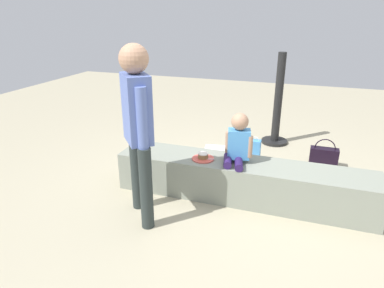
{
  "coord_description": "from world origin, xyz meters",
  "views": [
    {
      "loc": [
        0.5,
        -2.97,
        1.75
      ],
      "look_at": [
        -0.42,
        -0.3,
        0.64
      ],
      "focal_mm": 31.75,
      "sensor_mm": 36.0,
      "label": 1
    }
  ],
  "objects_px": {
    "adult_standing": "(137,120)",
    "cake_plate": "(203,157)",
    "party_cup_red": "(342,188)",
    "cake_box_white": "(215,154)",
    "child_seated": "(238,141)",
    "handbag_black_leather": "(324,157)",
    "handbag_brown_canvas": "(198,164)",
    "water_bottle_near_gift": "(246,172)",
    "gift_bag": "(250,151)"
  },
  "relations": [
    {
      "from": "adult_standing",
      "to": "cake_plate",
      "type": "relative_size",
      "value": 6.79
    },
    {
      "from": "party_cup_red",
      "to": "cake_box_white",
      "type": "xyz_separation_m",
      "value": [
        -1.46,
        0.41,
        0.01
      ]
    },
    {
      "from": "cake_box_white",
      "to": "child_seated",
      "type": "bearing_deg",
      "value": -62.68
    },
    {
      "from": "cake_plate",
      "to": "handbag_black_leather",
      "type": "bearing_deg",
      "value": 42.47
    },
    {
      "from": "adult_standing",
      "to": "handbag_black_leather",
      "type": "distance_m",
      "value": 2.4
    },
    {
      "from": "child_seated",
      "to": "handbag_brown_canvas",
      "type": "height_order",
      "value": "child_seated"
    },
    {
      "from": "handbag_brown_canvas",
      "to": "cake_plate",
      "type": "bearing_deg",
      "value": -67.21
    },
    {
      "from": "water_bottle_near_gift",
      "to": "handbag_black_leather",
      "type": "bearing_deg",
      "value": 38.16
    },
    {
      "from": "child_seated",
      "to": "party_cup_red",
      "type": "height_order",
      "value": "child_seated"
    },
    {
      "from": "cake_box_white",
      "to": "handbag_black_leather",
      "type": "distance_m",
      "value": 1.29
    },
    {
      "from": "adult_standing",
      "to": "handbag_black_leather",
      "type": "relative_size",
      "value": 4.24
    },
    {
      "from": "adult_standing",
      "to": "party_cup_red",
      "type": "height_order",
      "value": "adult_standing"
    },
    {
      "from": "child_seated",
      "to": "cake_box_white",
      "type": "relative_size",
      "value": 1.5
    },
    {
      "from": "cake_plate",
      "to": "party_cup_red",
      "type": "xyz_separation_m",
      "value": [
        1.35,
        0.49,
        -0.35
      ]
    },
    {
      "from": "child_seated",
      "to": "gift_bag",
      "type": "distance_m",
      "value": 0.99
    },
    {
      "from": "handbag_brown_canvas",
      "to": "cake_box_white",
      "type": "bearing_deg",
      "value": 77.86
    },
    {
      "from": "cake_plate",
      "to": "water_bottle_near_gift",
      "type": "distance_m",
      "value": 0.64
    },
    {
      "from": "child_seated",
      "to": "handbag_brown_canvas",
      "type": "relative_size",
      "value": 1.74
    },
    {
      "from": "child_seated",
      "to": "water_bottle_near_gift",
      "type": "distance_m",
      "value": 0.64
    },
    {
      "from": "adult_standing",
      "to": "water_bottle_near_gift",
      "type": "distance_m",
      "value": 1.49
    },
    {
      "from": "handbag_black_leather",
      "to": "cake_plate",
      "type": "bearing_deg",
      "value": -137.53
    },
    {
      "from": "cake_box_white",
      "to": "handbag_brown_canvas",
      "type": "bearing_deg",
      "value": -102.14
    },
    {
      "from": "adult_standing",
      "to": "child_seated",
      "type": "bearing_deg",
      "value": 40.02
    },
    {
      "from": "child_seated",
      "to": "handbag_brown_canvas",
      "type": "bearing_deg",
      "value": 140.73
    },
    {
      "from": "child_seated",
      "to": "cake_box_white",
      "type": "bearing_deg",
      "value": 117.32
    },
    {
      "from": "water_bottle_near_gift",
      "to": "handbag_black_leather",
      "type": "distance_m",
      "value": 1.03
    },
    {
      "from": "cake_plate",
      "to": "gift_bag",
      "type": "distance_m",
      "value": 1.01
    },
    {
      "from": "child_seated",
      "to": "handbag_black_leather",
      "type": "height_order",
      "value": "child_seated"
    },
    {
      "from": "water_bottle_near_gift",
      "to": "cake_box_white",
      "type": "bearing_deg",
      "value": 135.18
    },
    {
      "from": "child_seated",
      "to": "water_bottle_near_gift",
      "type": "relative_size",
      "value": 2.29
    },
    {
      "from": "water_bottle_near_gift",
      "to": "child_seated",
      "type": "bearing_deg",
      "value": -94.23
    },
    {
      "from": "child_seated",
      "to": "cake_plate",
      "type": "xyz_separation_m",
      "value": [
        -0.33,
        -0.05,
        -0.19
      ]
    },
    {
      "from": "cake_plate",
      "to": "water_bottle_near_gift",
      "type": "bearing_deg",
      "value": 50.42
    },
    {
      "from": "party_cup_red",
      "to": "handbag_brown_canvas",
      "type": "bearing_deg",
      "value": -179.7
    },
    {
      "from": "cake_plate",
      "to": "handbag_black_leather",
      "type": "relative_size",
      "value": 0.62
    },
    {
      "from": "adult_standing",
      "to": "cake_box_white",
      "type": "height_order",
      "value": "adult_standing"
    },
    {
      "from": "water_bottle_near_gift",
      "to": "party_cup_red",
      "type": "bearing_deg",
      "value": 3.17
    },
    {
      "from": "gift_bag",
      "to": "cake_box_white",
      "type": "height_order",
      "value": "gift_bag"
    },
    {
      "from": "water_bottle_near_gift",
      "to": "adult_standing",
      "type": "bearing_deg",
      "value": -127.1
    },
    {
      "from": "water_bottle_near_gift",
      "to": "handbag_brown_canvas",
      "type": "relative_size",
      "value": 0.76
    },
    {
      "from": "child_seated",
      "to": "adult_standing",
      "type": "bearing_deg",
      "value": -139.98
    },
    {
      "from": "adult_standing",
      "to": "water_bottle_near_gift",
      "type": "xyz_separation_m",
      "value": [
        0.75,
        0.99,
        -0.82
      ]
    },
    {
      "from": "child_seated",
      "to": "cake_box_white",
      "type": "xyz_separation_m",
      "value": [
        -0.44,
        0.85,
        -0.54
      ]
    },
    {
      "from": "party_cup_red",
      "to": "cake_box_white",
      "type": "height_order",
      "value": "cake_box_white"
    },
    {
      "from": "cake_plate",
      "to": "water_bottle_near_gift",
      "type": "relative_size",
      "value": 1.06
    },
    {
      "from": "party_cup_red",
      "to": "cake_box_white",
      "type": "bearing_deg",
      "value": 164.32
    },
    {
      "from": "cake_plate",
      "to": "gift_bag",
      "type": "height_order",
      "value": "cake_plate"
    },
    {
      "from": "gift_bag",
      "to": "water_bottle_near_gift",
      "type": "distance_m",
      "value": 0.5
    },
    {
      "from": "gift_bag",
      "to": "handbag_brown_canvas",
      "type": "xyz_separation_m",
      "value": [
        -0.52,
        -0.44,
        -0.06
      ]
    },
    {
      "from": "child_seated",
      "to": "adult_standing",
      "type": "distance_m",
      "value": 1.0
    }
  ]
}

